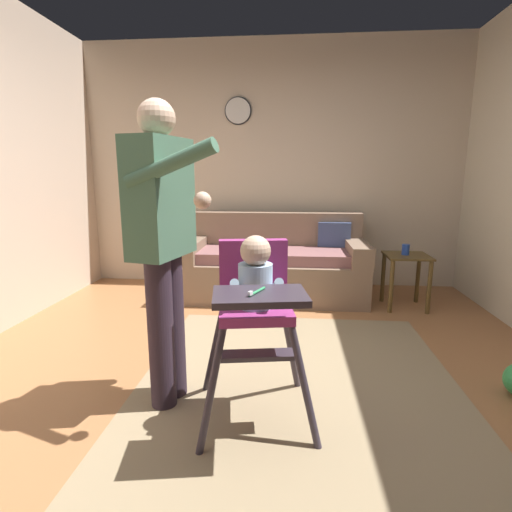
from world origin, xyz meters
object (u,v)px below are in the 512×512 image
object	(u,v)px
wall_clock	(238,111)
side_table	(406,269)
high_chair	(255,294)
sippy_cup	(406,250)
couch	(274,265)
adult_standing	(163,240)

from	to	relation	value
wall_clock	side_table	bearing A→B (deg)	-24.22
high_chair	wall_clock	world-z (taller)	wall_clock
sippy_cup	couch	bearing A→B (deg)	166.88
couch	high_chair	world-z (taller)	high_chair
adult_standing	side_table	distance (m)	2.57
adult_standing	high_chair	bearing A→B (deg)	-0.49
high_chair	wall_clock	distance (m)	2.98
couch	sippy_cup	xyz separation A→B (m)	(1.25, -0.29, 0.24)
side_table	sippy_cup	xyz separation A→B (m)	(-0.02, 0.00, 0.19)
high_chair	wall_clock	bearing A→B (deg)	-179.98
adult_standing	wall_clock	bearing A→B (deg)	101.32
side_table	wall_clock	bearing A→B (deg)	155.78
adult_standing	wall_clock	distance (m)	2.74
side_table	sippy_cup	size ratio (longest dim) A/B	5.20
side_table	sippy_cup	world-z (taller)	sippy_cup
high_chair	adult_standing	world-z (taller)	adult_standing
high_chair	sippy_cup	distance (m)	2.27
high_chair	side_table	distance (m)	2.30
adult_standing	wall_clock	world-z (taller)	wall_clock
wall_clock	couch	bearing A→B (deg)	-47.43
sippy_cup	high_chair	bearing A→B (deg)	-123.64
side_table	couch	bearing A→B (deg)	167.06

